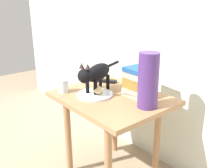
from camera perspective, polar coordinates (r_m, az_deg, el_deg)
name	(u,v)px	position (r m, az deg, el deg)	size (l,w,h in m)	color
back_panel	(157,11)	(1.79, 10.24, 15.96)	(4.00, 0.04, 2.20)	silver
side_table	(112,109)	(1.64, 0.00, -5.74)	(0.71, 0.57, 0.59)	#9E724C
plate	(95,95)	(1.61, -3.90, -2.41)	(0.23, 0.23, 0.01)	silver
bread_roll	(97,90)	(1.60, -3.31, -1.33)	(0.08, 0.06, 0.05)	#E0BC7A
cat	(96,73)	(1.62, -3.70, 2.40)	(0.21, 0.45, 0.23)	black
book_stack	(139,82)	(1.58, 6.23, 0.44)	(0.19, 0.18, 0.18)	#BCB299
green_vase	(148,81)	(1.40, 8.21, 0.78)	(0.12, 0.12, 0.32)	#4C2D72
candle_jar	(63,87)	(1.69, -10.99, -0.58)	(0.07, 0.07, 0.08)	silver
tv_remote	(106,81)	(1.87, -1.26, 0.71)	(0.15, 0.04, 0.02)	black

